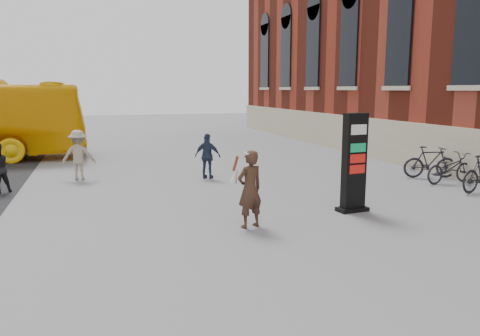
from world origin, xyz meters
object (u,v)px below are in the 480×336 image
object	(u,v)px
pedestrian_b	(78,155)
bike_7	(430,162)
info_pylon	(354,163)
woman	(250,188)
pedestrian_c	(208,156)
bike_6	(450,168)

from	to	relation	value
pedestrian_b	bike_7	size ratio (longest dim) A/B	0.92
info_pylon	bike_7	xyz separation A→B (m)	(5.00, 3.25, -0.69)
woman	pedestrian_c	world-z (taller)	woman
woman	pedestrian_c	xyz separation A→B (m)	(0.45, 6.04, -0.11)
info_pylon	bike_7	bearing A→B (deg)	27.23
woman	pedestrian_b	bearing A→B (deg)	-79.40
info_pylon	pedestrian_b	bearing A→B (deg)	130.37
pedestrian_c	pedestrian_b	bearing A→B (deg)	16.96
pedestrian_c	bike_7	distance (m)	7.86
pedestrian_b	pedestrian_c	bearing A→B (deg)	173.78
woman	pedestrian_c	bearing A→B (deg)	-112.08
pedestrian_b	pedestrian_c	distance (m)	4.46
info_pylon	pedestrian_b	distance (m)	9.50
pedestrian_c	bike_7	xyz separation A→B (m)	(7.54, -2.21, -0.23)
pedestrian_b	info_pylon	bearing A→B (deg)	144.33
info_pylon	bike_6	xyz separation A→B (m)	(5.00, 2.29, -0.75)
pedestrian_b	bike_6	bearing A→B (deg)	168.29
bike_6	bike_7	xyz separation A→B (m)	(0.00, 0.96, 0.06)
woman	bike_6	distance (m)	8.49
bike_6	pedestrian_c	bearing A→B (deg)	60.56
pedestrian_c	bike_7	size ratio (longest dim) A/B	0.84
pedestrian_b	bike_7	world-z (taller)	pedestrian_b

